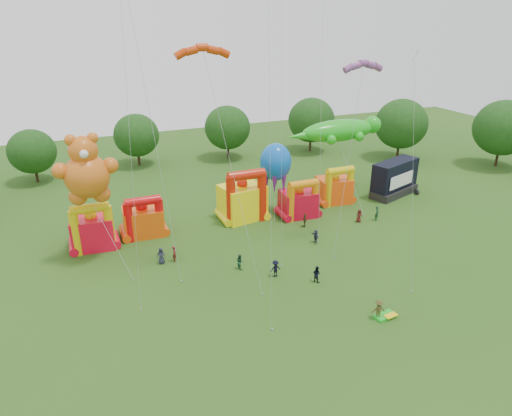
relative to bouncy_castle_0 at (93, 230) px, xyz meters
name	(u,v)px	position (x,y,z in m)	size (l,w,h in m)	color
ground	(363,356)	(17.83, -26.85, -2.22)	(160.00, 160.00, 0.00)	#244D15
tree_ring	(353,287)	(16.68, -26.25, 4.04)	(121.17, 123.25, 12.07)	#352314
bouncy_castle_0	(93,230)	(0.00, 0.00, 0.00)	(4.86, 4.04, 5.79)	red
bouncy_castle_1	(143,219)	(5.80, 1.13, -0.19)	(4.83, 3.98, 5.30)	#E6500C
bouncy_castle_2	(243,200)	(18.51, 1.03, 0.43)	(5.98, 5.13, 6.99)	#FFE90D
bouncy_castle_3	(299,202)	(25.54, -0.98, -0.17)	(4.73, 3.91, 5.33)	red
bouncy_castle_4	(335,188)	(32.41, 1.42, -0.10)	(4.90, 4.14, 5.51)	#FF4E0D
stage_trailer	(395,178)	(42.02, 0.65, 0.27)	(8.59, 5.45, 5.17)	black
teddy_bear_kite	(99,204)	(0.87, -4.14, 4.58)	(6.41, 8.42, 13.93)	#CF5F17
gecko_kite	(343,148)	(34.62, 3.42, 4.97)	(15.22, 12.01, 10.94)	green
octopus_kite	(275,171)	(23.26, 1.56, 3.49)	(4.11, 5.16, 9.45)	blue
parafoil_kites	(235,150)	(13.68, -9.72, 10.31)	(26.74, 13.84, 31.71)	red
diamond_kites	(282,130)	(17.00, -13.03, 12.69)	(27.05, 16.01, 36.40)	red
folded_kite_bundle	(386,316)	(22.55, -23.40, -2.08)	(2.11, 1.30, 0.31)	green
spectator_0	(161,256)	(6.27, -6.53, -1.29)	(0.91, 0.59, 1.86)	#23273A
spectator_1	(175,254)	(7.69, -6.62, -1.31)	(0.66, 0.44, 1.82)	#5D1A1A
spectator_2	(240,261)	(13.63, -10.71, -1.38)	(0.82, 0.64, 1.68)	#1C482E
spectator_3	(275,269)	(16.40, -13.53, -1.31)	(1.17, 0.67, 1.81)	black
spectator_4	(305,220)	(24.72, -4.22, -1.33)	(1.03, 0.43, 1.77)	#3F3819
spectator_5	(316,236)	(23.85, -8.51, -1.42)	(1.49, 0.47, 1.60)	#272842
spectator_6	(359,216)	(31.79, -5.63, -1.36)	(0.84, 0.55, 1.72)	#4D1616
spectator_7	(377,213)	(34.21, -6.04, -1.23)	(0.72, 0.47, 1.97)	#194023
spectator_8	(316,274)	(19.78, -15.95, -1.36)	(0.84, 0.65, 1.72)	black
spectator_9	(378,310)	(21.77, -23.28, -1.28)	(1.21, 0.69, 1.87)	#45411B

